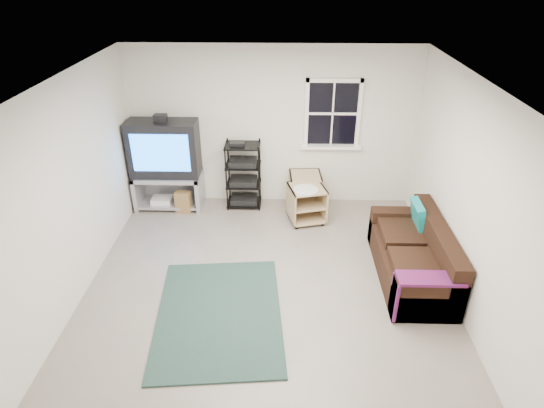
{
  "coord_description": "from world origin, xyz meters",
  "views": [
    {
      "loc": [
        0.18,
        -4.66,
        3.76
      ],
      "look_at": [
        0.05,
        0.4,
        0.95
      ],
      "focal_mm": 30.0,
      "sensor_mm": 36.0,
      "label": 1
    }
  ],
  "objects_px": {
    "tv_unit": "(165,158)",
    "sofa": "(414,258)",
    "side_table_right": "(306,201)",
    "side_table_left": "(305,189)",
    "av_rack": "(244,179)"
  },
  "relations": [
    {
      "from": "tv_unit",
      "to": "sofa",
      "type": "height_order",
      "value": "tv_unit"
    },
    {
      "from": "tv_unit",
      "to": "side_table_right",
      "type": "height_order",
      "value": "tv_unit"
    },
    {
      "from": "side_table_left",
      "to": "sofa",
      "type": "distance_m",
      "value": 2.31
    },
    {
      "from": "av_rack",
      "to": "side_table_left",
      "type": "bearing_deg",
      "value": -0.45
    },
    {
      "from": "side_table_right",
      "to": "sofa",
      "type": "relative_size",
      "value": 0.36
    },
    {
      "from": "side_table_right",
      "to": "av_rack",
      "type": "bearing_deg",
      "value": 155.91
    },
    {
      "from": "sofa",
      "to": "side_table_right",
      "type": "bearing_deg",
      "value": 133.6
    },
    {
      "from": "tv_unit",
      "to": "sofa",
      "type": "relative_size",
      "value": 0.88
    },
    {
      "from": "side_table_right",
      "to": "sofa",
      "type": "height_order",
      "value": "sofa"
    },
    {
      "from": "side_table_left",
      "to": "sofa",
      "type": "bearing_deg",
      "value": -54.04
    },
    {
      "from": "side_table_left",
      "to": "side_table_right",
      "type": "distance_m",
      "value": 0.45
    },
    {
      "from": "av_rack",
      "to": "sofa",
      "type": "bearing_deg",
      "value": -38.38
    },
    {
      "from": "side_table_left",
      "to": "sofa",
      "type": "height_order",
      "value": "sofa"
    },
    {
      "from": "tv_unit",
      "to": "sofa",
      "type": "distance_m",
      "value": 4.08
    },
    {
      "from": "sofa",
      "to": "side_table_left",
      "type": "bearing_deg",
      "value": 125.96
    }
  ]
}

